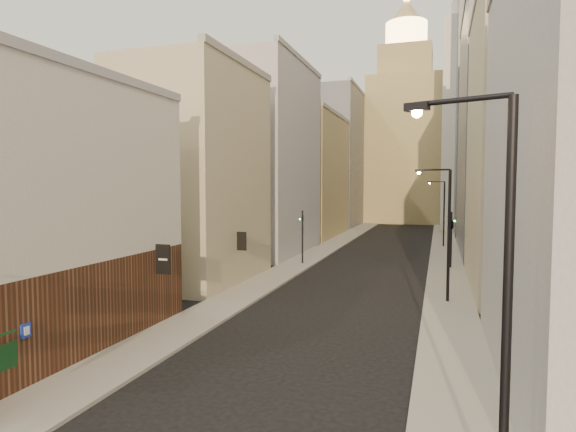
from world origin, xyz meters
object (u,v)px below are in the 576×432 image
(streetlamp_mid, at_px, (445,227))
(traffic_light_right, at_px, (451,225))
(streetlamp_far, at_px, (442,210))
(white_tower, at_px, (468,116))
(streetlamp_near, at_px, (496,282))
(clock_tower, at_px, (405,133))
(traffic_light_left, at_px, (302,225))

(streetlamp_mid, relative_size, traffic_light_right, 1.66)
(streetlamp_far, bearing_deg, traffic_light_right, -78.02)
(white_tower, distance_m, streetlamp_near, 75.18)
(white_tower, relative_size, streetlamp_mid, 5.00)
(white_tower, distance_m, streetlamp_mid, 55.80)
(clock_tower, xyz_separation_m, traffic_light_right, (7.85, -54.95, -13.78))
(streetlamp_near, xyz_separation_m, streetlamp_far, (-0.81, 48.07, -0.81))
(streetlamp_mid, bearing_deg, clock_tower, 95.53)
(clock_tower, height_order, streetlamp_far, clock_tower)
(white_tower, height_order, streetlamp_mid, white_tower)
(streetlamp_far, relative_size, traffic_light_right, 1.55)
(clock_tower, height_order, streetlamp_mid, clock_tower)
(streetlamp_far, height_order, traffic_light_right, streetlamp_far)
(streetlamp_mid, bearing_deg, traffic_light_left, 136.92)
(clock_tower, relative_size, streetlamp_far, 5.78)
(white_tower, xyz_separation_m, streetlamp_mid, (-3.81, -53.92, -13.87))
(clock_tower, relative_size, streetlamp_mid, 5.41)
(streetlamp_far, bearing_deg, streetlamp_mid, -80.58)
(traffic_light_left, relative_size, traffic_light_right, 1.00)
(clock_tower, bearing_deg, streetlamp_near, -84.82)
(white_tower, bearing_deg, streetlamp_mid, -94.04)
(clock_tower, xyz_separation_m, streetlamp_far, (7.17, -39.86, -13.20))
(traffic_light_left, xyz_separation_m, traffic_light_right, (12.95, 1.68, 0.18))
(white_tower, bearing_deg, streetlamp_near, -92.34)
(streetlamp_mid, xyz_separation_m, streetlamp_far, (-0.02, 28.06, -0.30))
(clock_tower, relative_size, white_tower, 1.08)
(streetlamp_near, distance_m, traffic_light_right, 33.00)
(white_tower, relative_size, traffic_light_right, 8.30)
(white_tower, height_order, traffic_light_right, white_tower)
(streetlamp_mid, bearing_deg, white_tower, 85.44)
(streetlamp_near, relative_size, traffic_light_left, 1.84)
(clock_tower, xyz_separation_m, streetlamp_mid, (7.19, -67.92, -12.89))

